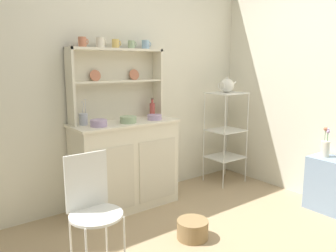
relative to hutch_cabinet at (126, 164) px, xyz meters
name	(u,v)px	position (x,y,z in m)	size (l,w,h in m)	color
wall_back	(122,83)	(0.13, 0.26, 0.80)	(3.84, 0.05, 2.50)	silver
hutch_cabinet	(126,164)	(0.00, 0.00, 0.00)	(1.06, 0.45, 0.88)	silver
hutch_shelf_unit	(115,79)	(0.00, 0.16, 0.84)	(0.99, 0.18, 0.71)	beige
bakers_rack	(226,127)	(1.35, -0.08, 0.24)	(0.41, 0.36, 1.11)	silver
side_shelf_blue	(334,186)	(1.57, -1.34, -0.19)	(0.28, 0.48, 0.54)	#849EBC
wire_chair	(92,203)	(-0.73, -0.83, 0.06)	(0.36, 0.36, 0.85)	white
floor_basket	(193,229)	(0.12, -0.89, -0.37)	(0.26, 0.26, 0.16)	#93754C
cup_terracotta_0	(82,42)	(-0.35, 0.12, 1.19)	(0.09, 0.07, 0.09)	#C67556
cup_cream_1	(101,43)	(-0.17, 0.12, 1.19)	(0.09, 0.08, 0.09)	silver
cup_gold_2	(116,44)	(-0.01, 0.12, 1.18)	(0.08, 0.07, 0.09)	#DBB760
cup_sage_3	(132,45)	(0.17, 0.12, 1.18)	(0.08, 0.07, 0.08)	#9EB78E
cup_sky_4	(146,45)	(0.34, 0.12, 1.19)	(0.09, 0.08, 0.09)	#8EB2D1
bowl_mixing_large	(99,123)	(-0.31, -0.07, 0.46)	(0.15, 0.15, 0.06)	#B79ECC
bowl_floral_medium	(128,120)	(0.00, -0.07, 0.46)	(0.16, 0.16, 0.06)	#9EB78E
bowl_cream_small	(155,117)	(0.31, -0.07, 0.46)	(0.15, 0.15, 0.05)	#B79ECC
jam_bottle	(152,109)	(0.39, 0.09, 0.51)	(0.06, 0.06, 0.20)	#B74C47
utensil_jar	(83,119)	(-0.39, 0.08, 0.49)	(0.08, 0.08, 0.24)	#B2B7C6
porcelain_teapot	(227,85)	(1.35, -0.08, 0.74)	(0.26, 0.17, 0.19)	white
flower_vase	(325,147)	(1.57, -1.22, 0.18)	(0.08, 0.08, 0.30)	silver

